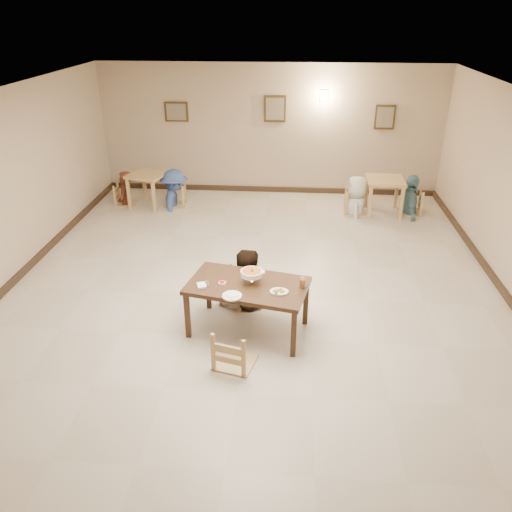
# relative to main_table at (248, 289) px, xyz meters

# --- Properties ---
(floor) EXTENTS (10.00, 10.00, 0.00)m
(floor) POSITION_rel_main_table_xyz_m (-0.01, 0.91, -0.67)
(floor) COLOR #BFB09E
(floor) RESTS_ON ground
(ceiling) EXTENTS (10.00, 10.00, 0.00)m
(ceiling) POSITION_rel_main_table_xyz_m (-0.01, 0.91, 2.33)
(ceiling) COLOR silver
(ceiling) RESTS_ON wall_back
(wall_back) EXTENTS (10.00, 0.00, 10.00)m
(wall_back) POSITION_rel_main_table_xyz_m (-0.01, 5.91, 0.83)
(wall_back) COLOR tan
(wall_back) RESTS_ON floor
(baseboard_back) EXTENTS (8.00, 0.06, 0.12)m
(baseboard_back) POSITION_rel_main_table_xyz_m (-0.01, 5.88, -0.61)
(baseboard_back) COLOR #322317
(baseboard_back) RESTS_ON floor
(baseboard_left) EXTENTS (0.06, 10.00, 0.12)m
(baseboard_left) POSITION_rel_main_table_xyz_m (-3.98, 0.91, -0.61)
(baseboard_left) COLOR #322317
(baseboard_left) RESTS_ON floor
(baseboard_right) EXTENTS (0.06, 10.00, 0.12)m
(baseboard_right) POSITION_rel_main_table_xyz_m (3.96, 0.91, -0.61)
(baseboard_right) COLOR #322317
(baseboard_right) RESTS_ON floor
(picture_a) EXTENTS (0.55, 0.04, 0.45)m
(picture_a) POSITION_rel_main_table_xyz_m (-2.21, 5.87, 1.23)
(picture_a) COLOR #3D2B15
(picture_a) RESTS_ON wall_back
(picture_b) EXTENTS (0.50, 0.04, 0.60)m
(picture_b) POSITION_rel_main_table_xyz_m (0.09, 5.87, 1.33)
(picture_b) COLOR #3D2B15
(picture_b) RESTS_ON wall_back
(picture_c) EXTENTS (0.45, 0.04, 0.55)m
(picture_c) POSITION_rel_main_table_xyz_m (2.59, 5.87, 1.18)
(picture_c) COLOR #3D2B15
(picture_c) RESTS_ON wall_back
(wall_sconce) EXTENTS (0.16, 0.05, 0.22)m
(wall_sconce) POSITION_rel_main_table_xyz_m (1.19, 5.87, 1.63)
(wall_sconce) COLOR #FFD88C
(wall_sconce) RESTS_ON wall_back
(main_table) EXTENTS (1.76, 1.22, 0.75)m
(main_table) POSITION_rel_main_table_xyz_m (0.00, 0.00, 0.00)
(main_table) COLOR #3D2413
(main_table) RESTS_ON floor
(chair_far) EXTENTS (0.50, 0.50, 1.07)m
(chair_far) POSITION_rel_main_table_xyz_m (-0.07, 0.77, -0.14)
(chair_far) COLOR tan
(chair_far) RESTS_ON floor
(chair_near) EXTENTS (0.49, 0.49, 1.04)m
(chair_near) POSITION_rel_main_table_xyz_m (-0.10, -0.75, -0.15)
(chair_near) COLOR tan
(chair_near) RESTS_ON floor
(main_diner) EXTENTS (1.02, 0.89, 1.79)m
(main_diner) POSITION_rel_main_table_xyz_m (-0.12, 0.72, 0.23)
(main_diner) COLOR gray
(main_diner) RESTS_ON floor
(curry_warmer) EXTENTS (0.33, 0.30, 0.27)m
(curry_warmer) POSITION_rel_main_table_xyz_m (0.05, 0.02, 0.24)
(curry_warmer) COLOR silver
(curry_warmer) RESTS_ON main_table
(rice_plate_far) EXTENTS (0.28, 0.28, 0.06)m
(rice_plate_far) POSITION_rel_main_table_xyz_m (0.08, 0.33, 0.09)
(rice_plate_far) COLOR white
(rice_plate_far) RESTS_ON main_table
(rice_plate_near) EXTENTS (0.26, 0.26, 0.06)m
(rice_plate_near) POSITION_rel_main_table_xyz_m (-0.17, -0.34, 0.09)
(rice_plate_near) COLOR white
(rice_plate_near) RESTS_ON main_table
(fried_plate) EXTENTS (0.25, 0.25, 0.05)m
(fried_plate) POSITION_rel_main_table_xyz_m (0.43, -0.19, 0.10)
(fried_plate) COLOR white
(fried_plate) RESTS_ON main_table
(chili_dish) EXTENTS (0.11, 0.11, 0.02)m
(chili_dish) POSITION_rel_main_table_xyz_m (-0.35, -0.01, 0.09)
(chili_dish) COLOR white
(chili_dish) RESTS_ON main_table
(napkin_cutlery) EXTENTS (0.18, 0.24, 0.03)m
(napkin_cutlery) POSITION_rel_main_table_xyz_m (-0.61, -0.11, 0.09)
(napkin_cutlery) COLOR white
(napkin_cutlery) RESTS_ON main_table
(drink_glass) EXTENTS (0.08, 0.08, 0.16)m
(drink_glass) POSITION_rel_main_table_xyz_m (0.74, -0.03, 0.15)
(drink_glass) COLOR white
(drink_glass) RESTS_ON main_table
(bg_table_left) EXTENTS (0.94, 0.94, 0.76)m
(bg_table_left) POSITION_rel_main_table_xyz_m (-2.69, 4.71, -0.04)
(bg_table_left) COLOR tan
(bg_table_left) RESTS_ON floor
(bg_table_right) EXTENTS (0.80, 0.80, 0.78)m
(bg_table_right) POSITION_rel_main_table_xyz_m (2.55, 4.66, -0.02)
(bg_table_right) COLOR tan
(bg_table_right) RESTS_ON floor
(bg_chair_ll) EXTENTS (0.44, 0.44, 0.93)m
(bg_chair_ll) POSITION_rel_main_table_xyz_m (-3.27, 4.76, -0.21)
(bg_chair_ll) COLOR tan
(bg_chair_ll) RESTS_ON floor
(bg_chair_lr) EXTENTS (0.47, 0.47, 1.00)m
(bg_chair_lr) POSITION_rel_main_table_xyz_m (-2.11, 4.75, -0.17)
(bg_chair_lr) COLOR tan
(bg_chair_lr) RESTS_ON floor
(bg_chair_rl) EXTENTS (0.48, 0.48, 1.03)m
(bg_chair_rl) POSITION_rel_main_table_xyz_m (1.96, 4.62, -0.16)
(bg_chair_rl) COLOR tan
(bg_chair_rl) RESTS_ON floor
(bg_chair_rr) EXTENTS (0.49, 0.49, 1.05)m
(bg_chair_rr) POSITION_rel_main_table_xyz_m (3.14, 4.70, -0.15)
(bg_chair_rr) COLOR tan
(bg_chair_rr) RESTS_ON floor
(bg_diner_a) EXTENTS (0.38, 0.57, 1.56)m
(bg_diner_a) POSITION_rel_main_table_xyz_m (-3.27, 4.76, 0.11)
(bg_diner_a) COLOR #502217
(bg_diner_a) RESTS_ON floor
(bg_diner_b) EXTENTS (0.75, 1.16, 1.70)m
(bg_diner_b) POSITION_rel_main_table_xyz_m (-2.11, 4.75, 0.18)
(bg_diner_b) COLOR #3C5BA3
(bg_diner_b) RESTS_ON floor
(bg_diner_c) EXTENTS (0.57, 0.84, 1.68)m
(bg_diner_c) POSITION_rel_main_table_xyz_m (1.96, 4.62, 0.17)
(bg_diner_c) COLOR silver
(bg_diner_c) RESTS_ON floor
(bg_diner_d) EXTENTS (0.44, 1.03, 1.75)m
(bg_diner_d) POSITION_rel_main_table_xyz_m (3.14, 4.70, 0.20)
(bg_diner_d) COLOR slate
(bg_diner_d) RESTS_ON floor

